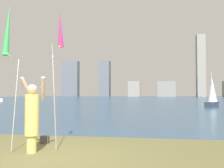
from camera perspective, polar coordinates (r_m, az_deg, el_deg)
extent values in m
cube|color=#2D4C6B|center=(67.11, 6.95, -3.41)|extent=(120.00, 117.04, 0.12)
cube|color=#33301C|center=(8.98, -6.35, -11.90)|extent=(120.00, 0.70, 0.02)
cylinder|color=#D8CC66|center=(6.83, -17.78, -12.87)|extent=(0.25, 0.25, 0.44)
cylinder|color=#D8CC66|center=(6.73, -17.71, -6.67)|extent=(0.35, 0.35, 1.04)
sphere|color=#D1A889|center=(6.71, -17.65, -1.15)|extent=(0.25, 0.25, 0.25)
cylinder|color=#D1A889|center=(6.94, -18.79, -0.96)|extent=(0.25, 0.40, 0.60)
cylinder|color=#D1A889|center=(6.74, -15.38, -0.97)|extent=(0.25, 0.40, 0.60)
cylinder|color=#B2B2B7|center=(7.08, -21.14, -4.29)|extent=(0.02, 0.33, 2.42)
cone|color=green|center=(6.92, -22.60, 11.43)|extent=(0.16, 0.33, 1.35)
sphere|color=yellow|center=(6.87, -22.31, 5.83)|extent=(0.06, 0.06, 0.06)
cylinder|color=#B2B2B7|center=(6.60, -12.97, -3.11)|extent=(0.02, 0.36, 2.75)
cone|color=#D83399|center=(7.18, -11.66, 11.96)|extent=(0.16, 0.27, 0.97)
sphere|color=yellow|center=(7.03, -11.85, 8.28)|extent=(0.06, 0.06, 0.06)
cube|color=#4C4742|center=(7.97, -15.02, -12.10)|extent=(0.24, 0.14, 0.23)
cube|color=#333D51|center=(29.17, 21.72, -4.35)|extent=(1.81, 2.07, 0.56)
cylinder|color=silver|center=(29.15, 21.67, -0.58)|extent=(0.06, 0.06, 3.27)
cone|color=white|center=(29.29, 21.80, -1.24)|extent=(1.41, 1.41, 2.60)
cube|color=slate|center=(122.74, -9.40, 1.19)|extent=(7.92, 3.88, 16.91)
cube|color=slate|center=(113.73, -1.66, 1.20)|extent=(4.70, 5.40, 16.03)
cube|color=gray|center=(114.61, 5.05, -1.13)|extent=(5.29, 5.45, 6.81)
cube|color=gray|center=(111.04, 12.18, -1.11)|extent=(7.83, 3.82, 6.61)
cube|color=gray|center=(115.84, 19.48, 3.93)|extent=(3.51, 4.39, 26.81)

